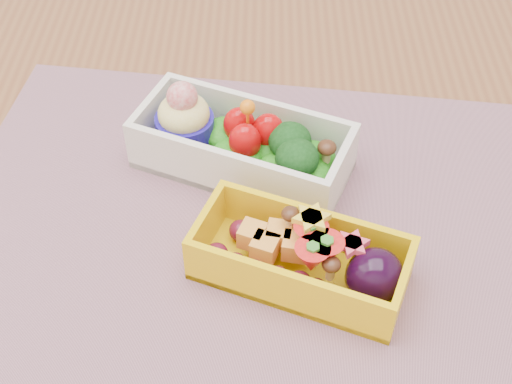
{
  "coord_description": "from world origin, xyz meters",
  "views": [
    {
      "loc": [
        0.01,
        -0.42,
        1.21
      ],
      "look_at": [
        0.01,
        -0.01,
        0.79
      ],
      "focal_mm": 50.55,
      "sensor_mm": 36.0,
      "label": 1
    }
  ],
  "objects_px": {
    "table": "(249,282)",
    "placemat": "(247,228)",
    "bento_yellow": "(305,258)",
    "bento_white": "(241,145)"
  },
  "relations": [
    {
      "from": "bento_white",
      "to": "bento_yellow",
      "type": "bearing_deg",
      "value": -45.04
    },
    {
      "from": "table",
      "to": "placemat",
      "type": "height_order",
      "value": "placemat"
    },
    {
      "from": "table",
      "to": "bento_yellow",
      "type": "bearing_deg",
      "value": -57.03
    },
    {
      "from": "bento_yellow",
      "to": "bento_white",
      "type": "bearing_deg",
      "value": 133.74
    },
    {
      "from": "bento_white",
      "to": "table",
      "type": "bearing_deg",
      "value": -60.22
    },
    {
      "from": "bento_white",
      "to": "bento_yellow",
      "type": "distance_m",
      "value": 0.14
    },
    {
      "from": "table",
      "to": "placemat",
      "type": "distance_m",
      "value": 0.1
    },
    {
      "from": "placemat",
      "to": "bento_yellow",
      "type": "height_order",
      "value": "bento_yellow"
    },
    {
      "from": "table",
      "to": "bento_yellow",
      "type": "distance_m",
      "value": 0.15
    },
    {
      "from": "placemat",
      "to": "bento_yellow",
      "type": "xyz_separation_m",
      "value": [
        0.05,
        -0.05,
        0.03
      ]
    }
  ]
}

